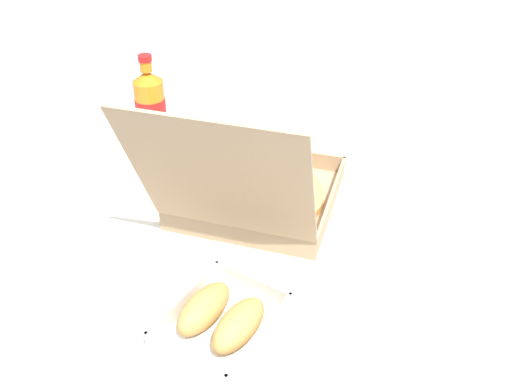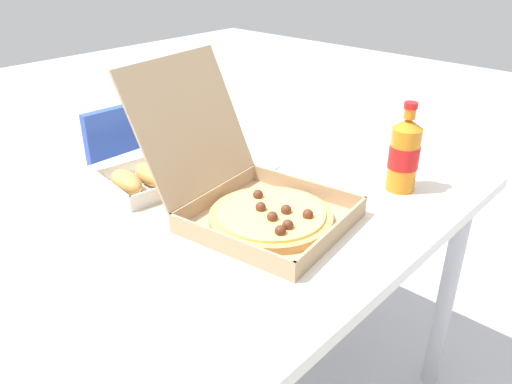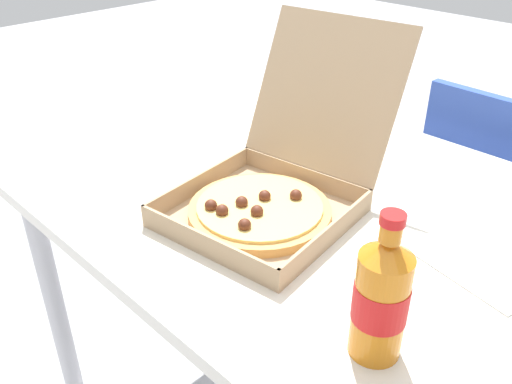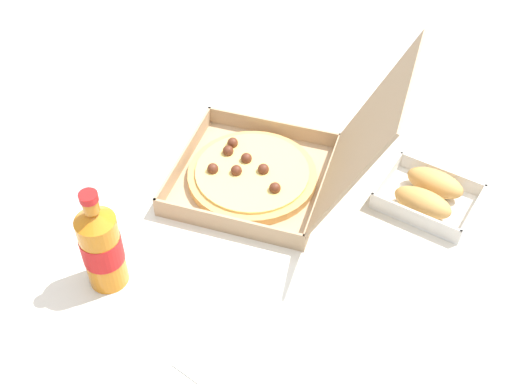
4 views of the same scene
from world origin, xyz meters
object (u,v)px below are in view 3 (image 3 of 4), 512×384
(chair, at_px, (492,202))
(pizza_box_open, at_px, (272,189))
(bread_side_box, at_px, (335,137))
(cola_bottle, at_px, (381,298))
(paper_menu, at_px, (480,263))

(chair, height_order, pizza_box_open, pizza_box_open)
(chair, bearing_deg, bread_side_box, -117.77)
(cola_bottle, height_order, paper_menu, cola_bottle)
(bread_side_box, xyz_separation_m, paper_menu, (0.46, -0.19, -0.02))
(paper_menu, bearing_deg, bread_side_box, 168.96)
(bread_side_box, relative_size, paper_menu, 0.98)
(chair, height_order, bread_side_box, chair)
(pizza_box_open, distance_m, cola_bottle, 0.39)
(chair, relative_size, paper_menu, 3.95)
(bread_side_box, distance_m, paper_menu, 0.50)
(chair, relative_size, cola_bottle, 3.71)
(pizza_box_open, bearing_deg, paper_menu, 18.60)
(pizza_box_open, xyz_separation_m, bread_side_box, (-0.09, 0.31, -0.02))
(pizza_box_open, bearing_deg, cola_bottle, -25.02)
(pizza_box_open, distance_m, paper_menu, 0.39)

